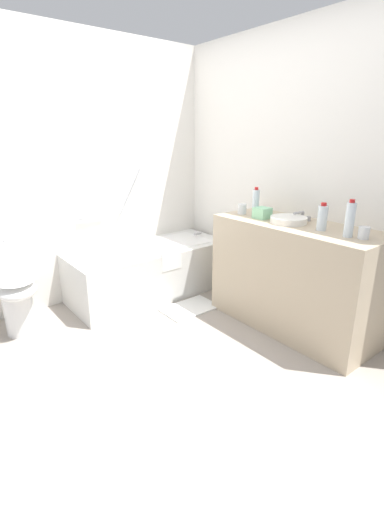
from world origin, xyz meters
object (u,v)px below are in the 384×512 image
object	(u,v)px
toilet	(14,286)
drinking_glass_0	(364,233)
bathtub	(150,269)
bath_mat	(190,308)
sink_basin	(288,220)
water_bottle_2	(350,219)
drinking_glass_1	(242,209)
water_bottle_1	(256,202)
water_bottle_0	(322,218)
sink_faucet	(301,216)
tissue_box	(262,213)

from	to	relation	value
toilet	drinking_glass_0	size ratio (longest dim) A/B	9.19
bathtub	bath_mat	world-z (taller)	bathtub
sink_basin	water_bottle_2	distance (m)	0.53
water_bottle_2	drinking_glass_1	xyz separation A→B (m)	(0.00, 0.99, -0.08)
toilet	drinking_glass_1	world-z (taller)	drinking_glass_1
toilet	bath_mat	distance (m)	1.51
water_bottle_1	water_bottle_0	bearing A→B (deg)	-91.89
water_bottle_1	water_bottle_2	world-z (taller)	water_bottle_2
sink_faucet	tissue_box	world-z (taller)	tissue_box
sink_basin	drinking_glass_0	distance (m)	0.61
water_bottle_2	water_bottle_1	bearing A→B (deg)	87.09
bathtub	tissue_box	xyz separation A→B (m)	(0.50, -1.00, 0.67)
water_bottle_2	water_bottle_0	bearing A→B (deg)	84.00
sink_faucet	drinking_glass_1	xyz separation A→B (m)	(-0.20, 0.48, 0.01)
toilet	drinking_glass_1	size ratio (longest dim) A/B	8.65
water_bottle_1	bath_mat	bearing A→B (deg)	143.45
bathtub	tissue_box	world-z (taller)	bathtub
water_bottle_1	tissue_box	xyz separation A→B (m)	(-0.05, -0.12, -0.07)
sink_faucet	drinking_glass_1	distance (m)	0.52
sink_basin	sink_faucet	world-z (taller)	sink_faucet
sink_basin	drinking_glass_1	bearing A→B (deg)	93.56
drinking_glass_0	water_bottle_0	bearing A→B (deg)	92.27
water_bottle_2	sink_basin	bearing A→B (deg)	86.63
sink_faucet	toilet	bearing A→B (deg)	146.95
sink_faucet	drinking_glass_0	bearing A→B (deg)	-105.06
bathtub	water_bottle_0	distance (m)	1.77
drinking_glass_1	bath_mat	world-z (taller)	drinking_glass_1
water_bottle_0	water_bottle_2	distance (m)	0.22
bathtub	water_bottle_2	xyz separation A→B (m)	(0.51, -1.75, 0.74)
bath_mat	tissue_box	bearing A→B (deg)	-48.34
drinking_glass_0	tissue_box	world-z (taller)	tissue_box
toilet	drinking_glass_0	distance (m)	2.65
sink_faucet	bath_mat	distance (m)	1.31
toilet	bath_mat	world-z (taller)	toilet
bathtub	toilet	bearing A→B (deg)	178.43
bath_mat	bathtub	bearing A→B (deg)	99.74
tissue_box	bath_mat	size ratio (longest dim) A/B	0.23
drinking_glass_0	bathtub	bearing A→B (deg)	106.34
toilet	sink_basin	distance (m)	2.26
toilet	sink_faucet	bearing A→B (deg)	60.89
bathtub	water_bottle_0	size ratio (longest dim) A/B	7.92
toilet	drinking_glass_1	distance (m)	2.00
water_bottle_1	drinking_glass_1	xyz separation A→B (m)	(-0.04, 0.12, -0.07)
bathtub	bath_mat	size ratio (longest dim) A/B	3.11
toilet	water_bottle_0	world-z (taller)	water_bottle_0
bathtub	sink_basin	xyz separation A→B (m)	(0.54, -1.24, 0.64)
toilet	tissue_box	world-z (taller)	tissue_box
water_bottle_0	sink_basin	bearing A→B (deg)	88.56
sink_basin	toilet	bearing A→B (deg)	144.56
toilet	bath_mat	size ratio (longest dim) A/B	1.45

